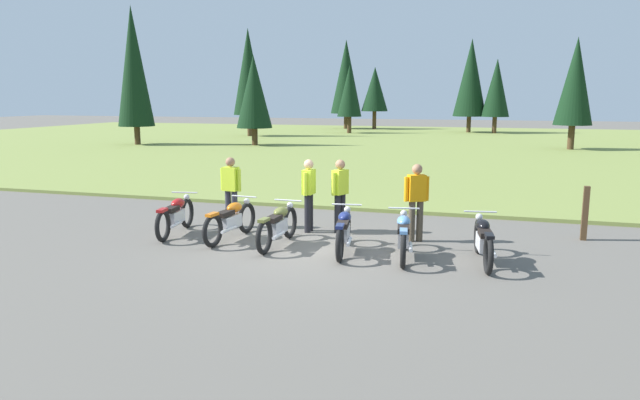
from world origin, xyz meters
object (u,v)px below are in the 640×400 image
(motorcycle_olive, at_px, (278,225))
(rider_near_row_end, at_px, (340,191))
(motorcycle_orange, at_px, (231,220))
(trail_marker_post, at_px, (585,213))
(rider_checking_bike, at_px, (231,188))
(motorcycle_navy, at_px, (344,231))
(rider_in_hivis_vest, at_px, (416,198))
(rider_with_back_turned, at_px, (309,191))
(motorcycle_red, at_px, (176,215))
(motorcycle_sky_blue, at_px, (403,235))
(motorcycle_black, at_px, (483,240))

(motorcycle_olive, distance_m, rider_near_row_end, 1.89)
(motorcycle_orange, distance_m, trail_marker_post, 7.65)
(motorcycle_orange, xyz_separation_m, rider_checking_bike, (-0.52, 1.13, 0.51))
(motorcycle_navy, relative_size, rider_in_hivis_vest, 1.25)
(rider_with_back_turned, height_order, trail_marker_post, rider_with_back_turned)
(rider_with_back_turned, bearing_deg, motorcycle_olive, -99.13)
(motorcycle_red, height_order, rider_with_back_turned, rider_with_back_turned)
(motorcycle_sky_blue, distance_m, rider_near_row_end, 2.49)
(motorcycle_sky_blue, xyz_separation_m, rider_in_hivis_vest, (0.06, 1.36, 0.51))
(rider_near_row_end, bearing_deg, motorcycle_navy, -72.61)
(motorcycle_red, relative_size, motorcycle_orange, 1.00)
(motorcycle_black, bearing_deg, motorcycle_olive, 178.72)
(rider_in_hivis_vest, bearing_deg, rider_with_back_turned, 175.51)
(rider_with_back_turned, xyz_separation_m, rider_in_hivis_vest, (2.47, -0.19, 0.00))
(motorcycle_sky_blue, height_order, rider_checking_bike, rider_checking_bike)
(rider_with_back_turned, relative_size, rider_near_row_end, 1.00)
(motorcycle_navy, distance_m, rider_near_row_end, 1.83)
(motorcycle_orange, distance_m, rider_in_hivis_vest, 4.01)
(motorcycle_orange, bearing_deg, motorcycle_navy, -6.36)
(rider_with_back_turned, distance_m, rider_near_row_end, 0.71)
(motorcycle_orange, distance_m, motorcycle_navy, 2.62)
(rider_checking_bike, xyz_separation_m, rider_near_row_end, (2.60, 0.25, 0.00))
(motorcycle_red, relative_size, trail_marker_post, 1.77)
(motorcycle_red, xyz_separation_m, motorcycle_olive, (2.57, -0.29, 0.00))
(motorcycle_olive, bearing_deg, motorcycle_orange, 171.01)
(rider_with_back_turned, bearing_deg, motorcycle_red, -158.37)
(motorcycle_sky_blue, bearing_deg, motorcycle_black, 2.77)
(motorcycle_red, xyz_separation_m, rider_near_row_end, (3.48, 1.28, 0.51))
(motorcycle_red, distance_m, rider_near_row_end, 3.75)
(motorcycle_red, bearing_deg, motorcycle_orange, -4.17)
(motorcycle_orange, relative_size, rider_in_hivis_vest, 1.26)
(rider_in_hivis_vest, bearing_deg, rider_near_row_end, 168.26)
(rider_with_back_turned, bearing_deg, motorcycle_black, -20.89)
(motorcycle_navy, distance_m, rider_with_back_turned, 2.00)
(motorcycle_navy, distance_m, motorcycle_sky_blue, 1.20)
(motorcycle_orange, relative_size, motorcycle_olive, 1.00)
(motorcycle_black, relative_size, trail_marker_post, 1.77)
(motorcycle_navy, bearing_deg, motorcycle_black, 0.31)
(rider_in_hivis_vest, xyz_separation_m, rider_near_row_end, (-1.78, 0.37, 0.00))
(rider_near_row_end, bearing_deg, rider_in_hivis_vest, -11.74)
(motorcycle_olive, height_order, rider_near_row_end, rider_near_row_end)
(motorcycle_red, bearing_deg, motorcycle_navy, -5.59)
(rider_checking_bike, distance_m, trail_marker_post, 7.93)
(motorcycle_olive, distance_m, trail_marker_post, 6.61)
(rider_in_hivis_vest, bearing_deg, motorcycle_black, -42.23)
(rider_with_back_turned, bearing_deg, motorcycle_navy, -50.95)
(trail_marker_post, bearing_deg, motorcycle_orange, -163.44)
(rider_with_back_turned, height_order, rider_checking_bike, same)
(motorcycle_olive, bearing_deg, motorcycle_red, 173.64)
(motorcycle_olive, distance_m, motorcycle_black, 4.11)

